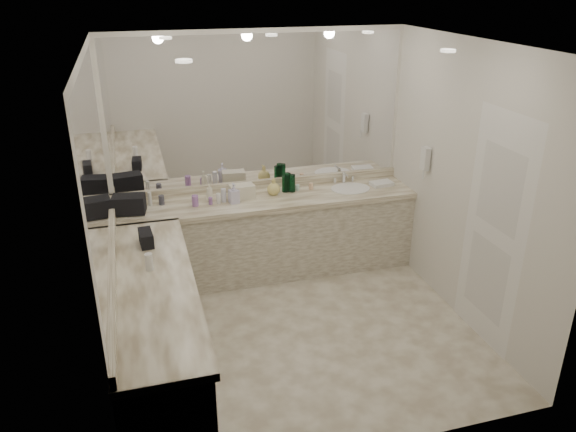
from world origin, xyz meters
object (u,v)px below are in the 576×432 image
object	(u,v)px
soap_bottle_a	(209,192)
soap_bottle_b	(234,193)
black_toiletry_bag	(129,205)
cream_cosmetic_case	(242,192)
wall_phone	(425,159)
sink	(350,189)
hand_towel	(382,184)
soap_bottle_c	(274,186)

from	to	relation	value
soap_bottle_a	soap_bottle_b	distance (m)	0.28
black_toiletry_bag	cream_cosmetic_case	bearing A→B (deg)	4.93
wall_phone	black_toiletry_bag	xyz separation A→B (m)	(-2.98, 0.45, -0.36)
wall_phone	soap_bottle_a	distance (m)	2.27
cream_cosmetic_case	soap_bottle_a	world-z (taller)	soap_bottle_a
sink	soap_bottle_a	bearing A→B (deg)	176.46
cream_cosmetic_case	hand_towel	size ratio (longest dim) A/B	1.05
soap_bottle_c	soap_bottle_b	bearing A→B (deg)	-165.15
wall_phone	soap_bottle_a	world-z (taller)	wall_phone
soap_bottle_b	soap_bottle_c	world-z (taller)	soap_bottle_b
cream_cosmetic_case	soap_bottle_c	world-z (taller)	soap_bottle_c
wall_phone	soap_bottle_c	world-z (taller)	wall_phone
wall_phone	soap_bottle_a	bearing A→B (deg)	164.55
soap_bottle_b	hand_towel	bearing A→B (deg)	2.19
cream_cosmetic_case	soap_bottle_c	distance (m)	0.35
wall_phone	soap_bottle_c	distance (m)	1.61
black_toiletry_bag	hand_towel	xyz separation A→B (m)	(2.76, 0.06, -0.07)
wall_phone	black_toiletry_bag	distance (m)	3.03
hand_towel	soap_bottle_a	world-z (taller)	soap_bottle_a
sink	black_toiletry_bag	distance (m)	2.38
sink	black_toiletry_bag	world-z (taller)	black_toiletry_bag
wall_phone	cream_cosmetic_case	distance (m)	1.94
wall_phone	hand_towel	xyz separation A→B (m)	(-0.22, 0.51, -0.43)
soap_bottle_b	black_toiletry_bag	bearing A→B (deg)	179.53
hand_towel	soap_bottle_c	world-z (taller)	soap_bottle_c
sink	soap_bottle_b	bearing A→B (deg)	-177.67
sink	soap_bottle_c	world-z (taller)	soap_bottle_c
hand_towel	soap_bottle_c	distance (m)	1.25
wall_phone	soap_bottle_b	bearing A→B (deg)	166.95
black_toiletry_bag	soap_bottle_c	world-z (taller)	soap_bottle_c
cream_cosmetic_case	hand_towel	bearing A→B (deg)	-6.43
sink	soap_bottle_b	distance (m)	1.33
soap_bottle_b	cream_cosmetic_case	bearing A→B (deg)	45.24
cream_cosmetic_case	soap_bottle_a	xyz separation A→B (m)	(-0.34, 0.04, 0.02)
soap_bottle_b	wall_phone	bearing A→B (deg)	-13.05
sink	cream_cosmetic_case	world-z (taller)	cream_cosmetic_case
black_toiletry_bag	soap_bottle_a	xyz separation A→B (m)	(0.82, 0.14, 0.00)
black_toiletry_bag	hand_towel	size ratio (longest dim) A/B	1.30
black_toiletry_bag	soap_bottle_c	size ratio (longest dim) A/B	1.70
black_toiletry_bag	hand_towel	distance (m)	2.76
soap_bottle_c	soap_bottle_a	bearing A→B (deg)	177.65
soap_bottle_a	black_toiletry_bag	bearing A→B (deg)	-170.25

